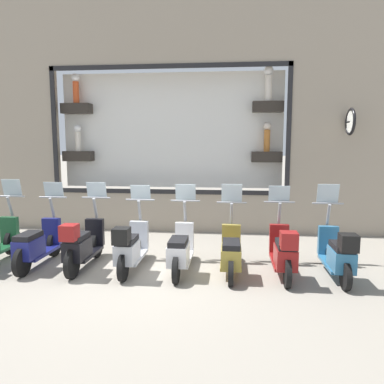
{
  "coord_description": "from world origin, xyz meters",
  "views": [
    {
      "loc": [
        -6.54,
        -1.69,
        2.46
      ],
      "look_at": [
        1.67,
        -0.83,
        1.34
      ],
      "focal_mm": 35.0,
      "sensor_mm": 36.0,
      "label": 1
    }
  ],
  "objects": [
    {
      "name": "scooter_red_1",
      "position": [
        0.16,
        -2.66,
        0.47
      ],
      "size": [
        1.8,
        0.61,
        1.58
      ],
      "color": "black",
      "rests_on": "ground_plane"
    },
    {
      "name": "building_facade",
      "position": [
        3.6,
        -0.0,
        4.77
      ],
      "size": [
        1.25,
        36.0,
        9.31
      ],
      "color": "gray",
      "rests_on": "ground_plane"
    },
    {
      "name": "scooter_navy_6",
      "position": [
        0.22,
        2.09,
        0.44
      ],
      "size": [
        1.81,
        0.61,
        1.6
      ],
      "color": "black",
      "rests_on": "ground_plane"
    },
    {
      "name": "ground_plane",
      "position": [
        0.0,
        0.0,
        0.0
      ],
      "size": [
        120.0,
        120.0,
        0.0
      ],
      "primitive_type": "plane",
      "color": "gray"
    },
    {
      "name": "scooter_white_3",
      "position": [
        0.22,
        -0.76,
        0.43
      ],
      "size": [
        1.8,
        0.6,
        1.59
      ],
      "color": "black",
      "rests_on": "ground_plane"
    },
    {
      "name": "scooter_olive_2",
      "position": [
        0.22,
        -1.71,
        0.41
      ],
      "size": [
        1.79,
        0.61,
        1.6
      ],
      "color": "black",
      "rests_on": "ground_plane"
    },
    {
      "name": "scooter_teal_0",
      "position": [
        0.16,
        -3.61,
        0.46
      ],
      "size": [
        1.79,
        0.61,
        1.63
      ],
      "color": "black",
      "rests_on": "ground_plane"
    },
    {
      "name": "scooter_black_5",
      "position": [
        0.17,
        1.14,
        0.49
      ],
      "size": [
        1.81,
        0.6,
        1.61
      ],
      "color": "black",
      "rests_on": "ground_plane"
    },
    {
      "name": "scooter_silver_4",
      "position": [
        0.16,
        0.19,
        0.47
      ],
      "size": [
        1.8,
        0.61,
        1.56
      ],
      "color": "black",
      "rests_on": "ground_plane"
    }
  ]
}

